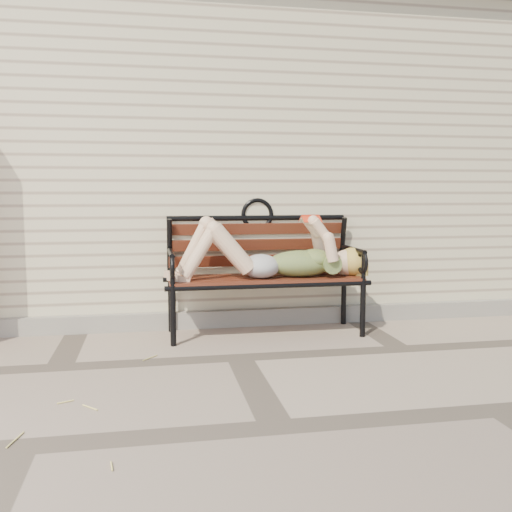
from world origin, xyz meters
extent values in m
plane|color=gray|center=(0.00, 0.00, 0.00)|extent=(80.00, 80.00, 0.00)
cube|color=beige|center=(0.00, 3.00, 1.50)|extent=(8.00, 4.00, 3.00)
cube|color=#42352F|center=(0.00, 3.00, 3.15)|extent=(8.30, 4.30, 0.30)
cube|color=gray|center=(0.00, 0.97, 0.07)|extent=(8.00, 0.10, 0.15)
cylinder|color=black|center=(-0.46, 0.41, 0.24)|extent=(0.05, 0.05, 0.47)
cylinder|color=black|center=(-0.46, 0.88, 0.24)|extent=(0.05, 0.05, 0.47)
cylinder|color=black|center=(1.10, 0.41, 0.24)|extent=(0.05, 0.05, 0.47)
cylinder|color=black|center=(1.10, 0.88, 0.24)|extent=(0.05, 0.05, 0.47)
cube|color=#582216|center=(0.32, 0.65, 0.47)|extent=(1.60, 0.51, 0.03)
cylinder|color=black|center=(0.32, 0.41, 0.45)|extent=(1.68, 0.04, 0.04)
cylinder|color=black|center=(0.32, 0.88, 0.45)|extent=(1.68, 0.04, 0.04)
torus|color=black|center=(0.32, 1.00, 1.00)|extent=(0.29, 0.04, 0.29)
ellipsoid|color=#092F45|center=(0.61, 0.61, 0.60)|extent=(0.57, 0.33, 0.22)
ellipsoid|color=#092F45|center=(0.74, 0.61, 0.63)|extent=(0.27, 0.31, 0.17)
ellipsoid|color=#9E9EA3|center=(0.28, 0.61, 0.58)|extent=(0.31, 0.36, 0.20)
sphere|color=beige|center=(1.02, 0.61, 0.60)|extent=(0.23, 0.23, 0.23)
ellipsoid|color=#D9B851|center=(1.08, 0.61, 0.60)|extent=(0.26, 0.27, 0.24)
cube|color=red|center=(0.70, 0.61, 1.00)|extent=(0.15, 0.02, 0.02)
cube|color=#EEE4CF|center=(0.70, 0.57, 0.97)|extent=(0.15, 0.09, 0.05)
cube|color=#EEE4CF|center=(0.70, 0.66, 0.97)|extent=(0.15, 0.09, 0.05)
cube|color=red|center=(0.70, 0.57, 0.97)|extent=(0.16, 0.10, 0.05)
cube|color=red|center=(0.70, 0.66, 0.97)|extent=(0.16, 0.10, 0.05)
cylinder|color=#DBCB6B|center=(-0.91, -0.81, 0.01)|extent=(0.09, 0.03, 0.01)
cylinder|color=#DBCB6B|center=(-0.60, 0.01, 0.01)|extent=(0.11, 0.09, 0.01)
cylinder|color=#DBCB6B|center=(-0.59, -0.86, 0.01)|extent=(0.12, 0.04, 0.01)
camera|label=1|loc=(-0.62, -3.97, 1.19)|focal=40.00mm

